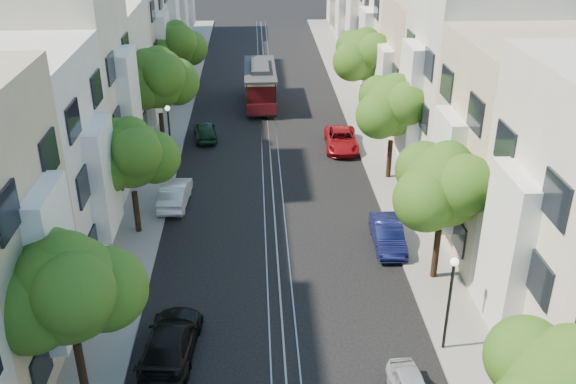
{
  "coord_description": "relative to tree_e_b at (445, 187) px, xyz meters",
  "views": [
    {
      "loc": [
        -0.89,
        -15.67,
        16.94
      ],
      "look_at": [
        0.67,
        13.97,
        2.2
      ],
      "focal_mm": 40.0,
      "sensor_mm": 36.0,
      "label": 1
    }
  ],
  "objects": [
    {
      "name": "tree_w_b",
      "position": [
        -14.4,
        5.0,
        -0.34
      ],
      "size": [
        4.72,
        3.87,
        6.27
      ],
      "color": "black",
      "rests_on": "ground"
    },
    {
      "name": "parked_car_w_far",
      "position": [
        -11.78,
        18.24,
        -4.11
      ],
      "size": [
        1.95,
        3.81,
        1.24
      ],
      "primitive_type": "imported",
      "rotation": [
        0.0,
        0.0,
        3.28
      ],
      "color": "#13311D",
      "rests_on": "ground"
    },
    {
      "name": "tree_e_b",
      "position": [
        0.0,
        0.0,
        0.0
      ],
      "size": [
        4.93,
        4.08,
        6.68
      ],
      "color": "black",
      "rests_on": "ground"
    },
    {
      "name": "tree_w_d",
      "position": [
        -14.4,
        27.0,
        -0.13
      ],
      "size": [
        4.84,
        3.99,
        6.52
      ],
      "color": "black",
      "rests_on": "ground"
    },
    {
      "name": "lamp_east",
      "position": [
        -0.96,
        -4.98,
        -1.89
      ],
      "size": [
        0.32,
        0.32,
        4.16
      ],
      "color": "black",
      "rests_on": "ground"
    },
    {
      "name": "tree_w_a",
      "position": [
        -14.4,
        -7.0,
        0.0
      ],
      "size": [
        4.93,
        4.08,
        6.68
      ],
      "color": "black",
      "rests_on": "ground"
    },
    {
      "name": "ground",
      "position": [
        -7.26,
        19.02,
        -4.73
      ],
      "size": [
        200.0,
        200.0,
        0.0
      ],
      "primitive_type": "plane",
      "color": "black",
      "rests_on": "ground"
    },
    {
      "name": "tree_e_d",
      "position": [
        0.0,
        22.0,
        0.13
      ],
      "size": [
        5.01,
        4.16,
        6.85
      ],
      "color": "black",
      "rests_on": "ground"
    },
    {
      "name": "parked_car_e_far",
      "position": [
        -2.36,
        15.98,
        -4.09
      ],
      "size": [
        2.37,
        4.75,
        1.29
      ],
      "primitive_type": "imported",
      "rotation": [
        0.0,
        0.0,
        -0.05
      ],
      "color": "maroon",
      "rests_on": "ground"
    },
    {
      "name": "parked_car_e_mid",
      "position": [
        -1.66,
        3.02,
        -4.08
      ],
      "size": [
        1.49,
        4.03,
        1.32
      ],
      "primitive_type": "imported",
      "rotation": [
        0.0,
        0.0,
        -0.02
      ],
      "color": "#0C103C",
      "rests_on": "ground"
    },
    {
      "name": "rail_left",
      "position": [
        -7.81,
        19.02,
        -4.72
      ],
      "size": [
        0.06,
        80.0,
        0.02
      ],
      "primitive_type": "cube",
      "color": "gray",
      "rests_on": "ground"
    },
    {
      "name": "townhouses_east",
      "position": [
        4.61,
        18.94,
        0.45
      ],
      "size": [
        7.75,
        72.0,
        12.0
      ],
      "color": "beige",
      "rests_on": "ground"
    },
    {
      "name": "parked_car_w_mid",
      "position": [
        -12.86,
        8.19,
        -4.06
      ],
      "size": [
        1.66,
        4.17,
        1.35
      ],
      "primitive_type": "imported",
      "rotation": [
        0.0,
        0.0,
        3.08
      ],
      "color": "silver",
      "rests_on": "ground"
    },
    {
      "name": "sidewalk_west",
      "position": [
        -14.51,
        19.02,
        -4.67
      ],
      "size": [
        2.5,
        80.0,
        0.12
      ],
      "primitive_type": "cube",
      "color": "gray",
      "rests_on": "ground"
    },
    {
      "name": "lane_line",
      "position": [
        -7.26,
        19.02,
        -4.73
      ],
      "size": [
        0.08,
        80.0,
        0.01
      ],
      "primitive_type": "cube",
      "color": "tan",
      "rests_on": "ground"
    },
    {
      "name": "townhouses_west",
      "position": [
        -19.13,
        18.94,
        0.35
      ],
      "size": [
        7.75,
        72.0,
        11.76
      ],
      "color": "silver",
      "rests_on": "ground"
    },
    {
      "name": "rail_right",
      "position": [
        -6.71,
        19.02,
        -4.72
      ],
      "size": [
        0.06,
        80.0,
        0.02
      ],
      "primitive_type": "cube",
      "color": "gray",
      "rests_on": "ground"
    },
    {
      "name": "lamp_west",
      "position": [
        -13.56,
        13.02,
        -1.89
      ],
      "size": [
        0.32,
        0.32,
        4.16
      ],
      "color": "black",
      "rests_on": "ground"
    },
    {
      "name": "cable_car",
      "position": [
        -7.76,
        25.8,
        -2.92
      ],
      "size": [
        2.56,
        7.98,
        3.06
      ],
      "rotation": [
        0.0,
        0.0,
        0.01
      ],
      "color": "black",
      "rests_on": "ground"
    },
    {
      "name": "rail_slot",
      "position": [
        -7.26,
        19.02,
        -4.72
      ],
      "size": [
        0.06,
        80.0,
        0.02
      ],
      "primitive_type": "cube",
      "color": "gray",
      "rests_on": "ground"
    },
    {
      "name": "tree_e_c",
      "position": [
        -0.0,
        11.0,
        -0.13
      ],
      "size": [
        4.84,
        3.99,
        6.52
      ],
      "color": "black",
      "rests_on": "ground"
    },
    {
      "name": "tree_w_c",
      "position": [
        -14.4,
        16.0,
        0.34
      ],
      "size": [
        5.13,
        4.28,
        7.09
      ],
      "color": "black",
      "rests_on": "ground"
    },
    {
      "name": "sidewalk_east",
      "position": [
        -0.01,
        19.02,
        -4.67
      ],
      "size": [
        2.5,
        80.0,
        0.12
      ],
      "primitive_type": "cube",
      "color": "gray",
      "rests_on": "ground"
    },
    {
      "name": "parked_car_w_near",
      "position": [
        -11.66,
        -4.73,
        -4.04
      ],
      "size": [
        2.35,
        4.9,
        1.38
      ],
      "primitive_type": "imported",
      "rotation": [
        0.0,
        0.0,
        3.05
      ],
      "color": "black",
      "rests_on": "ground"
    }
  ]
}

